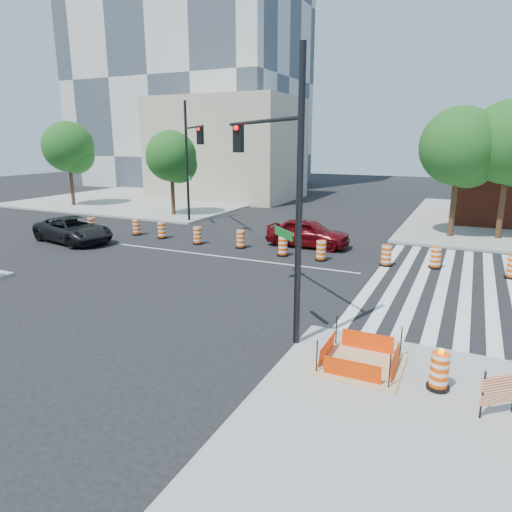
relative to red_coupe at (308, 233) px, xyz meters
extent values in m
plane|color=black|center=(-3.03, -4.11, -0.80)|extent=(120.00, 120.00, 0.00)
cube|color=gray|center=(-21.03, 13.89, -0.73)|extent=(22.00, 22.00, 0.15)
cube|color=silver|center=(4.77, -4.11, -0.80)|extent=(0.45, 13.50, 0.01)
cube|color=silver|center=(5.67, -4.11, -0.80)|extent=(0.45, 13.50, 0.01)
cube|color=silver|center=(6.57, -4.11, -0.80)|extent=(0.45, 13.50, 0.01)
cube|color=silver|center=(7.47, -4.11, -0.80)|extent=(0.45, 13.50, 0.01)
cube|color=silver|center=(8.37, -4.11, -0.80)|extent=(0.45, 13.50, 0.01)
cube|color=silver|center=(9.27, -4.11, -0.80)|extent=(0.45, 13.50, 0.01)
cube|color=silver|center=(-3.03, -4.11, -0.80)|extent=(14.00, 0.12, 0.01)
cube|color=tan|center=(5.97, -13.11, -0.63)|extent=(2.20, 2.20, 0.05)
cube|color=#F83A04|center=(5.97, -14.01, -0.38)|extent=(1.44, 0.02, 0.55)
cube|color=#F83A04|center=(5.97, -12.21, -0.38)|extent=(1.44, 0.02, 0.55)
cube|color=#F83A04|center=(5.07, -13.11, -0.38)|extent=(0.02, 1.44, 0.55)
cube|color=#F83A04|center=(6.87, -13.11, -0.38)|extent=(0.02, 1.44, 0.55)
cylinder|color=black|center=(5.07, -14.01, -0.20)|extent=(0.04, 0.04, 0.90)
cylinder|color=black|center=(6.87, -14.01, -0.20)|extent=(0.04, 0.04, 0.90)
cylinder|color=black|center=(5.07, -12.21, -0.20)|extent=(0.04, 0.04, 0.90)
cylinder|color=black|center=(6.87, -12.21, -0.20)|extent=(0.04, 0.04, 0.90)
cube|color=silver|center=(-27.03, 29.89, 21.70)|extent=(28.00, 18.00, 45.00)
cube|color=tan|center=(-15.03, 17.89, 4.20)|extent=(14.00, 10.00, 10.00)
imported|color=#56070C|center=(0.00, 0.00, 0.00)|extent=(4.75, 1.95, 1.61)
imported|color=black|center=(-12.99, -4.84, -0.06)|extent=(5.77, 3.49, 1.50)
cylinder|color=black|center=(3.96, -12.51, 3.44)|extent=(0.18, 0.18, 8.19)
cylinder|color=black|center=(1.75, -10.37, 5.69)|extent=(4.49, 4.37, 0.12)
cube|color=black|center=(0.21, -8.88, 5.18)|extent=(0.33, 0.29, 1.02)
sphere|color=#FF0C0C|center=(0.21, -9.06, 5.54)|extent=(0.18, 0.18, 0.18)
cube|color=#0C591E|center=(3.22, -11.80, 2.42)|extent=(0.91, 0.88, 0.26)
cylinder|color=black|center=(-10.57, 3.81, 3.57)|extent=(0.19, 0.19, 8.45)
cylinder|color=black|center=(-8.42, 1.48, 5.89)|extent=(4.40, 4.74, 0.13)
cube|color=black|center=(-6.91, -0.15, 5.37)|extent=(0.34, 0.30, 1.06)
sphere|color=#FF0C0C|center=(-6.91, -0.33, 5.74)|extent=(0.19, 0.19, 0.19)
cube|color=#0C591E|center=(-9.85, 3.03, 2.51)|extent=(0.89, 0.96, 0.26)
cylinder|color=black|center=(7.93, -13.50, -0.61)|extent=(0.54, 0.54, 0.09)
cylinder|color=#FE5005|center=(7.93, -13.50, -0.16)|extent=(0.43, 0.43, 0.85)
sphere|color=#FF990C|center=(7.93, -13.50, 0.33)|extent=(0.14, 0.14, 0.14)
cube|color=#FE5005|center=(9.16, -14.10, 0.12)|extent=(0.74, 0.65, 0.31)
cube|color=#FE5005|center=(9.16, -14.10, -0.24)|extent=(0.74, 0.65, 0.24)
cylinder|color=black|center=(8.84, -14.38, -0.10)|extent=(0.04, 0.04, 1.10)
cylinder|color=#382314|center=(-24.61, 6.14, 1.56)|extent=(0.32, 0.32, 4.73)
sphere|color=#154714|center=(-24.61, 6.14, 4.52)|extent=(4.44, 4.44, 4.44)
sphere|color=#154714|center=(-24.12, 6.44, 3.78)|extent=(3.25, 3.25, 3.25)
sphere|color=#154714|center=(-25.01, 5.94, 4.07)|extent=(2.96, 2.96, 2.96)
cylinder|color=#382314|center=(-13.17, 5.55, 1.28)|extent=(0.31, 0.31, 4.18)
sphere|color=#154714|center=(-13.17, 5.55, 3.89)|extent=(3.91, 3.91, 3.91)
sphere|color=#154714|center=(-12.70, 5.84, 3.24)|extent=(2.87, 2.87, 2.87)
sphere|color=#154714|center=(-13.55, 5.36, 3.50)|extent=(2.61, 2.61, 2.61)
cylinder|color=#382314|center=(7.21, 5.96, 1.66)|extent=(0.35, 0.35, 4.93)
sphere|color=#154714|center=(7.21, 5.96, 4.74)|extent=(4.62, 4.62, 4.62)
sphere|color=#154714|center=(7.76, 6.29, 3.97)|extent=(3.39, 3.39, 3.39)
sphere|color=#154714|center=(6.78, 5.75, 4.28)|extent=(3.08, 3.08, 3.08)
cylinder|color=#382314|center=(9.86, 6.52, 1.77)|extent=(0.33, 0.33, 5.15)
sphere|color=#154714|center=(9.86, 6.52, 4.99)|extent=(4.83, 4.83, 4.83)
sphere|color=#154714|center=(9.44, 6.31, 4.51)|extent=(3.22, 3.22, 3.22)
cylinder|color=black|center=(-14.09, -2.29, -0.75)|extent=(0.60, 0.60, 0.10)
cylinder|color=#FE5005|center=(-14.09, -2.29, -0.25)|extent=(0.48, 0.48, 0.95)
cylinder|color=black|center=(-11.00, -1.56, -0.75)|extent=(0.60, 0.60, 0.10)
cylinder|color=#FE5005|center=(-11.00, -1.56, -0.25)|extent=(0.48, 0.48, 0.95)
cylinder|color=black|center=(-8.88, -1.74, -0.75)|extent=(0.60, 0.60, 0.10)
cylinder|color=#FE5005|center=(-8.88, -1.74, -0.25)|extent=(0.48, 0.48, 0.95)
cylinder|color=black|center=(-6.04, -2.15, -0.75)|extent=(0.60, 0.60, 0.10)
cylinder|color=#FE5005|center=(-6.04, -2.15, -0.25)|extent=(0.48, 0.48, 0.95)
cylinder|color=black|center=(-3.30, -1.96, -0.75)|extent=(0.60, 0.60, 0.10)
cylinder|color=#FE5005|center=(-3.30, -1.96, -0.25)|extent=(0.48, 0.48, 0.95)
cylinder|color=black|center=(-0.48, -2.60, -0.75)|extent=(0.60, 0.60, 0.10)
cylinder|color=#FE5005|center=(-0.48, -2.60, -0.25)|extent=(0.48, 0.48, 0.95)
sphere|color=#FF990C|center=(-0.48, -2.60, 0.30)|extent=(0.16, 0.16, 0.16)
cylinder|color=black|center=(1.61, -2.66, -0.75)|extent=(0.60, 0.60, 0.10)
cylinder|color=#FE5005|center=(1.61, -2.66, -0.25)|extent=(0.48, 0.48, 0.95)
cylinder|color=black|center=(4.76, -2.30, -0.75)|extent=(0.60, 0.60, 0.10)
cylinder|color=#FE5005|center=(4.76, -2.30, -0.25)|extent=(0.48, 0.48, 0.95)
cylinder|color=black|center=(6.94, -1.71, -0.75)|extent=(0.60, 0.60, 0.10)
cylinder|color=#FE5005|center=(6.94, -1.71, -0.25)|extent=(0.48, 0.48, 0.95)
cylinder|color=black|center=(10.14, -2.02, -0.75)|extent=(0.60, 0.60, 0.10)
camera|label=1|loc=(8.19, -24.20, 5.13)|focal=32.00mm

